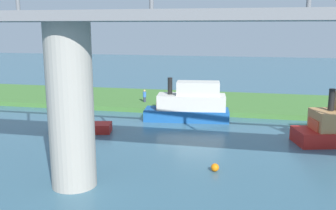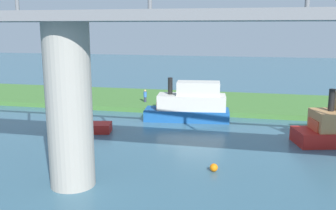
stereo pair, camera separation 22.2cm
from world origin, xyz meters
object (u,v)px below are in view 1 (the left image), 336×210
(bridge_pylon, at_px, (71,107))
(person_on_bank, at_px, (145,96))
(motorboat_red, at_px, (190,105))
(marker_buoy, at_px, (215,167))
(houseboat_blue, at_px, (80,125))
(mooring_post, at_px, (195,103))

(bridge_pylon, height_order, person_on_bank, bridge_pylon)
(person_on_bank, relative_size, motorboat_red, 0.17)
(motorboat_red, xyz_separation_m, marker_buoy, (-3.63, 12.65, -1.25))
(motorboat_red, bearing_deg, marker_buoy, 106.02)
(bridge_pylon, distance_m, person_on_bank, 21.98)
(bridge_pylon, xyz_separation_m, houseboat_blue, (4.48, -10.24, -3.91))
(motorboat_red, relative_size, marker_buoy, 16.40)
(person_on_bank, bearing_deg, marker_buoy, 118.11)
(bridge_pylon, bearing_deg, marker_buoy, -153.36)
(person_on_bank, distance_m, mooring_post, 6.08)
(houseboat_blue, bearing_deg, person_on_bank, -102.01)
(bridge_pylon, bearing_deg, motorboat_red, -103.25)
(bridge_pylon, distance_m, motorboat_red, 17.12)
(mooring_post, height_order, motorboat_red, motorboat_red)
(houseboat_blue, distance_m, motorboat_red, 10.42)
(mooring_post, distance_m, marker_buoy, 16.72)
(houseboat_blue, bearing_deg, bridge_pylon, 113.62)
(person_on_bank, xyz_separation_m, mooring_post, (-5.86, 1.59, -0.27))
(motorboat_red, bearing_deg, person_on_bank, -41.47)
(person_on_bank, height_order, mooring_post, person_on_bank)
(bridge_pylon, distance_m, houseboat_blue, 11.84)
(bridge_pylon, height_order, houseboat_blue, bridge_pylon)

